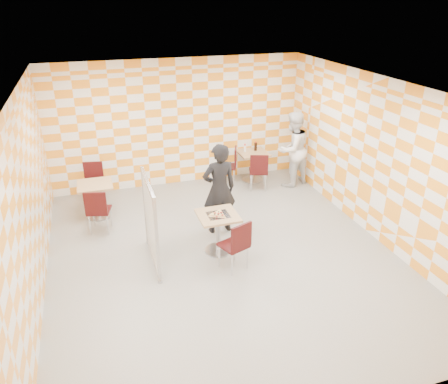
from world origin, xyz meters
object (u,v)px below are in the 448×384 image
main_table (218,226)px  empty_table (96,194)px  chair_second_side (231,163)px  chair_empty_near (98,208)px  second_table (253,161)px  sport_bottle (245,148)px  chair_main_front (237,243)px  chair_empty_far (94,180)px  soda_bottle (256,147)px  man_dark (219,189)px  chair_second_front (259,169)px  man_white (292,149)px  partition (151,222)px

main_table → empty_table: (-2.02, 2.06, 0.00)m
chair_second_side → chair_empty_near: 3.57m
second_table → sport_bottle: sport_bottle is taller
chair_main_front → chair_empty_far: (-2.16, 3.47, 0.00)m
chair_main_front → soda_bottle: bearing=64.5°
chair_empty_near → man_dark: man_dark is taller
chair_second_front → man_white: (0.89, 0.09, 0.36)m
chair_main_front → chair_second_front: 3.36m
sport_bottle → second_table: bearing=-27.9°
chair_second_front → main_table: bearing=-126.4°
chair_second_side → chair_empty_far: (-3.23, -0.08, 0.00)m
empty_table → chair_second_side: bearing=14.2°
main_table → second_table: bearing=58.5°
chair_second_front → man_white: 0.96m
main_table → chair_second_front: (1.69, 2.29, 0.04)m
main_table → empty_table: same height
chair_empty_near → main_table: bearing=-33.2°
soda_bottle → chair_second_front: bearing=-104.9°
second_table → soda_bottle: (0.10, 0.09, 0.34)m
chair_second_side → sport_bottle: size_ratio=4.62×
empty_table → sport_bottle: size_ratio=3.75×
soda_bottle → main_table: bearing=-122.1°
main_table → chair_second_front: size_ratio=0.81×
man_white → man_dark: bearing=14.7°
main_table → chair_second_front: 2.85m
chair_empty_near → man_dark: 2.37m
chair_second_front → chair_empty_near: (-3.71, -0.97, 0.00)m
empty_table → partition: partition is taller
chair_second_side → man_white: man_white is taller
empty_table → soda_bottle: bearing=13.5°
chair_empty_near → man_dark: (2.26, -0.60, 0.36)m
chair_empty_far → soda_bottle: bearing=2.8°
chair_second_side → partition: partition is taller
empty_table → partition: 2.23m
chair_second_side → soda_bottle: (0.68, 0.12, 0.31)m
sport_bottle → soda_bottle: 0.28m
main_table → chair_second_side: bearing=67.3°
chair_main_front → man_white: man_white is taller
second_table → empty_table: same height
partition → chair_empty_near: bearing=122.4°
soda_bottle → second_table: bearing=-137.6°
chair_second_front → chair_empty_near: size_ratio=1.00×
chair_second_front → man_dark: (-1.45, -1.57, 0.36)m
partition → chair_empty_far: bearing=106.9°
chair_main_front → man_dark: (0.12, 1.40, 0.36)m
chair_second_front → man_white: man_white is taller
chair_main_front → man_dark: size_ratio=0.51×
man_white → soda_bottle: size_ratio=7.90×
chair_second_front → chair_second_side: bearing=130.2°
sport_bottle → soda_bottle: bearing=-0.1°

